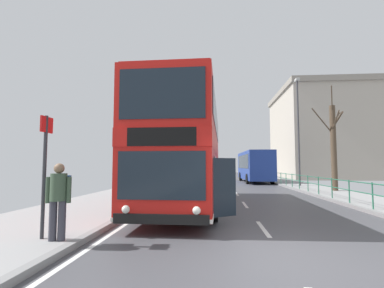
% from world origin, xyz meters
% --- Properties ---
extents(ground, '(15.80, 140.00, 0.20)m').
position_xyz_m(ground, '(-0.72, -0.00, 0.04)').
color(ground, '#47474D').
extents(double_decker_bus_main, '(3.19, 11.28, 4.46)m').
position_xyz_m(double_decker_bus_main, '(-2.49, 6.88, 2.33)').
color(double_decker_bus_main, red).
rests_on(double_decker_bus_main, ground).
extents(background_bus_far_lane, '(2.76, 9.64, 3.17)m').
position_xyz_m(background_bus_far_lane, '(2.82, 24.92, 1.73)').
color(background_bus_far_lane, navy).
rests_on(background_bus_far_lane, ground).
extents(pedestrian_railing_far_kerb, '(0.05, 25.63, 0.98)m').
position_xyz_m(pedestrian_railing_far_kerb, '(4.45, 12.82, 0.80)').
color(pedestrian_railing_far_kerb, '#236B4C').
rests_on(pedestrian_railing_far_kerb, ground).
extents(pedestrian_companion, '(0.55, 0.56, 1.64)m').
position_xyz_m(pedestrian_companion, '(-4.68, 0.45, 1.10)').
color(pedestrian_companion, '#383842').
rests_on(pedestrian_companion, ground).
extents(bus_stop_sign_near, '(0.08, 0.44, 2.72)m').
position_xyz_m(bus_stop_sign_near, '(-5.10, 0.55, 1.81)').
color(bus_stop_sign_near, '#2D2D33').
rests_on(bus_stop_sign_near, ground).
extents(street_lamp_far_side, '(0.28, 0.60, 8.80)m').
position_xyz_m(street_lamp_far_side, '(5.50, 18.16, 5.16)').
color(street_lamp_far_side, '#38383D').
rests_on(street_lamp_far_side, ground).
extents(bare_tree_far_00, '(2.21, 2.45, 6.52)m').
position_xyz_m(bare_tree_far_00, '(6.31, 13.40, 3.05)').
color(bare_tree_far_00, '#4C3D2D').
rests_on(bare_tree_far_00, ground).
extents(background_building_00, '(12.41, 15.43, 12.46)m').
position_xyz_m(background_building_00, '(14.05, 36.12, 6.26)').
color(background_building_00, '#B2A899').
rests_on(background_building_00, ground).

